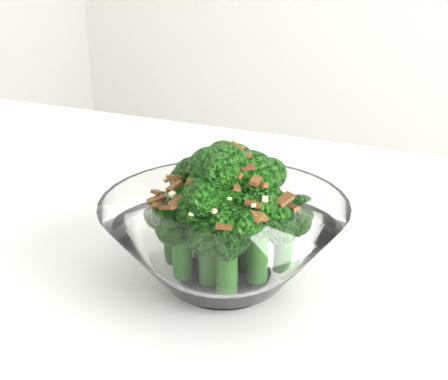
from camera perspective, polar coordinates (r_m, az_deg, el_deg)
The scene contains 2 objects.
table at distance 0.68m, azimuth -11.59°, elevation -9.20°, with size 1.30×0.96×0.75m.
broccoli_dish at distance 0.53m, azimuth 0.08°, elevation -3.72°, with size 0.21×0.21×0.13m.
Camera 1 is at (0.38, -0.42, 1.03)m, focal length 50.00 mm.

